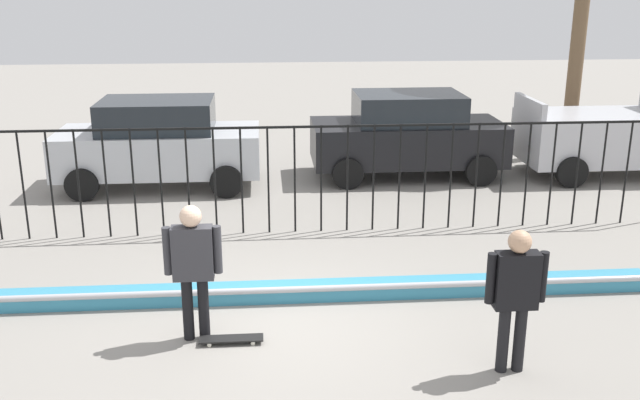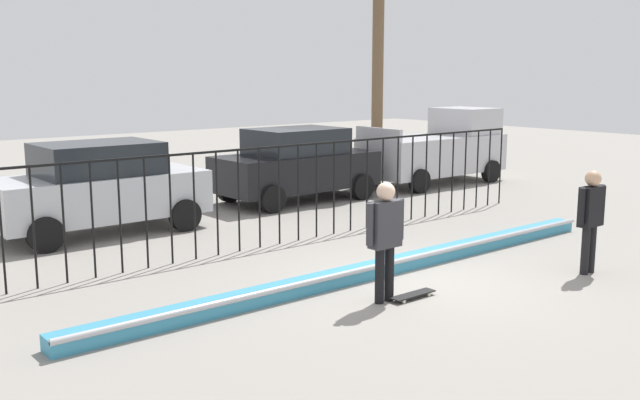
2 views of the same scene
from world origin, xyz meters
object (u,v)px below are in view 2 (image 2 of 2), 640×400
(parked_car_silver, at_px, (99,187))
(skateboarder, at_px, (385,231))
(parked_car_black, at_px, (296,164))
(pickup_truck, at_px, (438,149))
(skateboard, at_px, (413,295))
(camera_operator, at_px, (591,212))

(parked_car_silver, bearing_deg, skateboarder, -75.74)
(parked_car_black, bearing_deg, pickup_truck, -3.60)
(skateboard, xyz_separation_m, parked_car_black, (3.71, 7.66, 0.91))
(parked_car_silver, xyz_separation_m, parked_car_black, (5.50, 0.44, 0.00))
(pickup_truck, bearing_deg, skateboard, -134.85)
(skateboard, bearing_deg, camera_operator, -27.21)
(camera_operator, xyz_separation_m, parked_car_silver, (-5.05, 8.13, -0.07))
(parked_car_silver, bearing_deg, camera_operator, -54.75)
(camera_operator, relative_size, pickup_truck, 0.37)
(parked_car_black, bearing_deg, skateboarder, -119.59)
(skateboard, bearing_deg, skateboarder, 148.06)
(skateboarder, bearing_deg, camera_operator, 14.45)
(parked_car_silver, bearing_deg, pickup_truck, 4.29)
(skateboard, height_order, parked_car_silver, parked_car_silver)
(skateboarder, height_order, parked_car_silver, parked_car_silver)
(skateboarder, relative_size, skateboard, 2.21)
(pickup_truck, bearing_deg, camera_operator, -118.81)
(skateboard, xyz_separation_m, pickup_truck, (8.93, 7.39, 0.98))
(skateboarder, height_order, skateboard, skateboarder)
(skateboarder, relative_size, parked_car_black, 0.41)
(parked_car_black, xyz_separation_m, pickup_truck, (5.22, -0.27, 0.06))
(skateboarder, bearing_deg, skateboard, 10.29)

